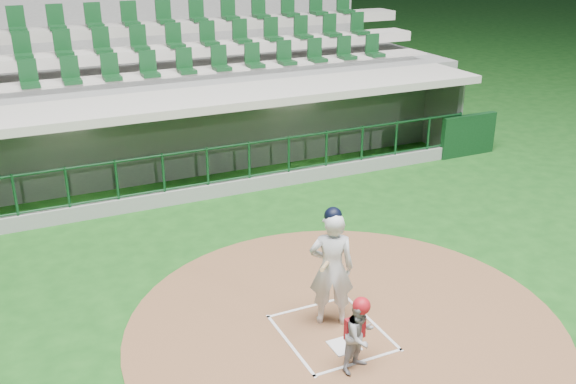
% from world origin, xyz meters
% --- Properties ---
extents(ground, '(120.00, 120.00, 0.00)m').
position_xyz_m(ground, '(0.00, 0.00, 0.00)').
color(ground, '#144614').
rests_on(ground, ground).
extents(dirt_circle, '(7.20, 7.20, 0.01)m').
position_xyz_m(dirt_circle, '(0.30, -0.20, 0.01)').
color(dirt_circle, brown).
rests_on(dirt_circle, ground).
extents(home_plate, '(0.43, 0.43, 0.02)m').
position_xyz_m(home_plate, '(0.00, -0.70, 0.02)').
color(home_plate, silver).
rests_on(home_plate, dirt_circle).
extents(batter_box_chalk, '(1.55, 1.80, 0.01)m').
position_xyz_m(batter_box_chalk, '(0.00, -0.30, 0.02)').
color(batter_box_chalk, silver).
rests_on(batter_box_chalk, ground).
extents(dugout_structure, '(16.40, 3.70, 3.00)m').
position_xyz_m(dugout_structure, '(0.12, 7.84, 0.96)').
color(dugout_structure, slate).
rests_on(dugout_structure, ground).
extents(seating_deck, '(17.00, 6.72, 5.15)m').
position_xyz_m(seating_deck, '(0.00, 10.91, 1.42)').
color(seating_deck, gray).
rests_on(seating_deck, ground).
extents(batter, '(0.97, 1.01, 2.07)m').
position_xyz_m(batter, '(0.13, 0.00, 1.03)').
color(batter, silver).
rests_on(batter, dirt_circle).
extents(catcher, '(0.65, 0.58, 1.20)m').
position_xyz_m(catcher, '(-0.07, -1.25, 0.61)').
color(catcher, '#97979C').
rests_on(catcher, dirt_circle).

